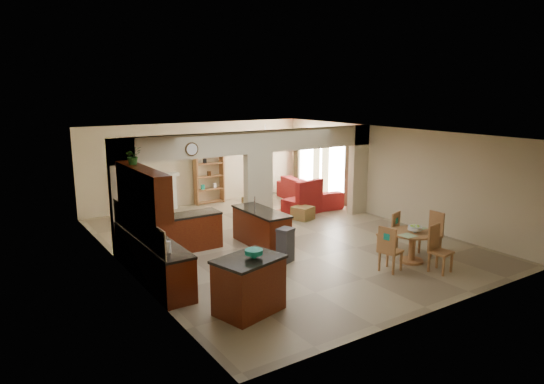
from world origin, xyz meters
TOP-DOWN VIEW (x-y plane):
  - floor at (0.00, 0.00)m, footprint 10.00×10.00m
  - ceiling at (0.00, 0.00)m, footprint 10.00×10.00m
  - wall_back at (0.00, 5.00)m, footprint 8.00×0.00m
  - wall_front at (0.00, -5.00)m, footprint 8.00×0.00m
  - wall_left at (-4.00, 0.00)m, footprint 0.00×10.00m
  - wall_right at (4.00, 0.00)m, footprint 0.00×10.00m
  - partition_left_pier at (-3.70, 1.00)m, footprint 0.60×0.25m
  - partition_center_pier at (0.00, 1.00)m, footprint 0.80×0.25m
  - partition_right_pier at (3.70, 1.00)m, footprint 0.60×0.25m
  - partition_header at (0.00, 1.00)m, footprint 8.00×0.25m
  - kitchen_counter at (-3.26, -0.25)m, footprint 2.52×3.29m
  - upper_cabinets at (-3.82, -0.80)m, footprint 0.35×2.40m
  - peninsula at (-0.60, -0.11)m, footprint 0.70×1.85m
  - wall_clock at (-2.00, 0.85)m, footprint 0.34×0.03m
  - rug at (1.20, 2.10)m, footprint 1.60×1.30m
  - fireplace at (-1.60, 4.83)m, footprint 1.60×0.35m
  - shelving_unit at (0.35, 4.82)m, footprint 1.00×0.32m
  - window_a at (3.97, 2.30)m, footprint 0.02×0.90m
  - window_b at (3.97, 4.00)m, footprint 0.02×0.90m
  - glazed_door at (3.97, 3.15)m, footprint 0.02×0.70m
  - drape_a_left at (3.93, 1.70)m, footprint 0.10×0.28m
  - drape_a_right at (3.93, 2.90)m, footprint 0.10×0.28m
  - drape_b_left at (3.93, 3.40)m, footprint 0.10×0.28m
  - drape_b_right at (3.93, 4.60)m, footprint 0.10×0.28m
  - ceiling_fan at (1.50, 3.00)m, footprint 1.00×1.00m
  - kitchen_island at (-2.79, -3.21)m, footprint 1.35×1.11m
  - teal_bowl at (-2.70, -3.25)m, footprint 0.32×0.32m
  - trash_can at (-0.77, -1.44)m, footprint 0.42×0.39m
  - dining_table at (1.64, -3.05)m, footprint 1.05×1.05m
  - fruit_bowl at (1.63, -3.10)m, footprint 0.32×0.32m
  - sofa at (3.30, 3.03)m, footprint 2.96×1.48m
  - chaise at (2.29, 2.02)m, footprint 1.23×1.07m
  - armchair at (0.81, 2.46)m, footprint 1.05×1.05m
  - ottoman at (1.78, 1.32)m, footprint 0.69×0.69m
  - plant at (-3.82, -0.31)m, footprint 0.40×0.37m
  - chair_north at (1.72, -2.32)m, footprint 0.53×0.53m
  - chair_east at (2.52, -2.91)m, footprint 0.43×0.42m
  - chair_south at (1.64, -3.73)m, footprint 0.48×0.48m
  - chair_west at (0.73, -3.19)m, footprint 0.51×0.51m

SIDE VIEW (x-z plane):
  - floor at x=0.00m, z-range 0.00..0.00m
  - rug at x=1.20m, z-range 0.00..0.01m
  - ottoman at x=1.78m, z-range 0.00..0.40m
  - chaise at x=2.29m, z-range 0.00..0.44m
  - armchair at x=0.81m, z-range 0.00..0.68m
  - trash_can at x=-0.77m, z-range 0.00..0.73m
  - sofa at x=3.30m, z-range 0.00..0.83m
  - peninsula at x=-0.60m, z-range 0.00..0.91m
  - kitchen_counter at x=-3.26m, z-range -0.27..1.20m
  - dining_table at x=1.64m, z-range 0.12..0.84m
  - kitchen_island at x=-2.79m, z-range 0.00..1.01m
  - chair_north at x=1.72m, z-range 0.04..1.07m
  - chair_east at x=2.52m, z-range 0.04..1.07m
  - chair_south at x=1.64m, z-range 0.04..1.07m
  - chair_west at x=0.73m, z-range 0.04..1.07m
  - fireplace at x=-1.60m, z-range 0.01..1.21m
  - fruit_bowl at x=1.63m, z-range 0.72..0.89m
  - shelving_unit at x=0.35m, z-range 0.00..1.80m
  - glazed_door at x=3.97m, z-range 0.00..2.10m
  - teal_bowl at x=-2.70m, z-range 1.01..1.16m
  - partition_center_pier at x=0.00m, z-range 0.00..2.20m
  - drape_a_left at x=3.93m, z-range 0.05..2.35m
  - drape_a_right at x=3.93m, z-range 0.05..2.35m
  - drape_b_left at x=3.93m, z-range 0.05..2.35m
  - drape_b_right at x=3.93m, z-range 0.05..2.35m
  - window_a at x=3.97m, z-range 0.25..2.15m
  - window_b at x=3.97m, z-range 0.25..2.15m
  - partition_left_pier at x=-3.70m, z-range 0.00..2.80m
  - partition_right_pier at x=3.70m, z-range 0.00..2.80m
  - wall_back at x=0.00m, z-range -2.60..5.40m
  - wall_front at x=0.00m, z-range -2.60..5.40m
  - wall_left at x=-4.00m, z-range -3.60..6.40m
  - wall_right at x=4.00m, z-range -3.60..6.40m
  - upper_cabinets at x=-3.82m, z-range 1.47..2.37m
  - wall_clock at x=-2.00m, z-range 2.28..2.62m
  - partition_header at x=0.00m, z-range 2.20..2.80m
  - plant at x=-3.82m, z-range 2.37..2.74m
  - ceiling_fan at x=1.50m, z-range 2.51..2.61m
  - ceiling at x=0.00m, z-range 2.80..2.80m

